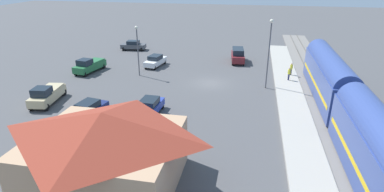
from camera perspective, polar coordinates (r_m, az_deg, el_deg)
ground_plane at (r=41.40m, az=3.29°, el=2.37°), size 200.00×200.00×0.00m
railway_track at (r=41.94m, az=22.58°, el=1.04°), size 4.80×70.00×0.30m
platform at (r=41.28m, az=17.17°, el=1.54°), size 3.20×46.00×0.30m
passenger_train at (r=30.95m, az=26.77°, el=-1.44°), size 2.93×34.65×4.98m
station_building at (r=22.05m, az=-15.61°, el=-9.13°), size 10.41×8.87×5.48m
pedestrian_on_platform at (r=43.24m, az=17.34°, el=4.03°), size 0.36×0.36×1.71m
pedestrian_waiting_far at (r=45.53m, az=17.71°, el=4.88°), size 0.36×0.36×1.71m
pickup_tan at (r=38.43m, az=-25.03°, el=0.27°), size 2.71×5.62×2.14m
sedan_blue at (r=32.37m, az=-7.78°, el=-1.96°), size 2.00×4.56×1.74m
sedan_white at (r=48.83m, az=-6.72°, el=6.43°), size 2.57×4.74×1.74m
sedan_charcoal at (r=59.76m, az=-10.68°, el=9.11°), size 4.67×2.63×1.74m
suv_maroon at (r=51.28m, az=8.39°, el=7.42°), size 2.47×5.08×2.22m
sedan_navy at (r=33.08m, az=-18.42°, el=-2.42°), size 2.55×4.74×1.74m
pickup_green at (r=48.03m, az=-18.28°, el=5.37°), size 2.81×5.65×2.14m
light_pole_near_platform at (r=39.23m, az=13.97°, el=8.76°), size 0.44×0.44×8.60m
light_pole_lot_center at (r=43.82m, az=-9.95°, el=9.26°), size 0.44×0.44×6.98m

